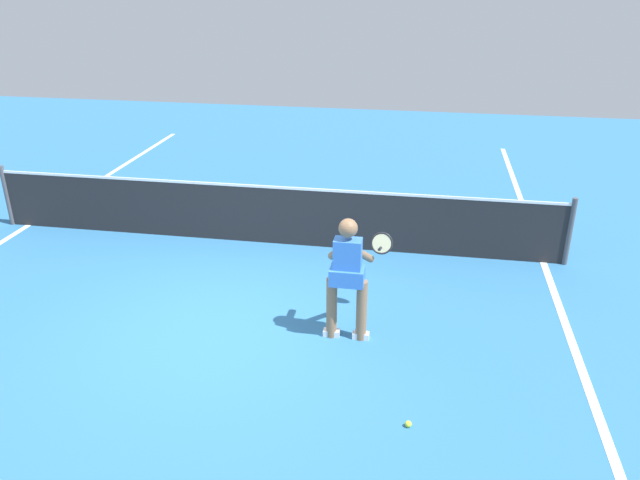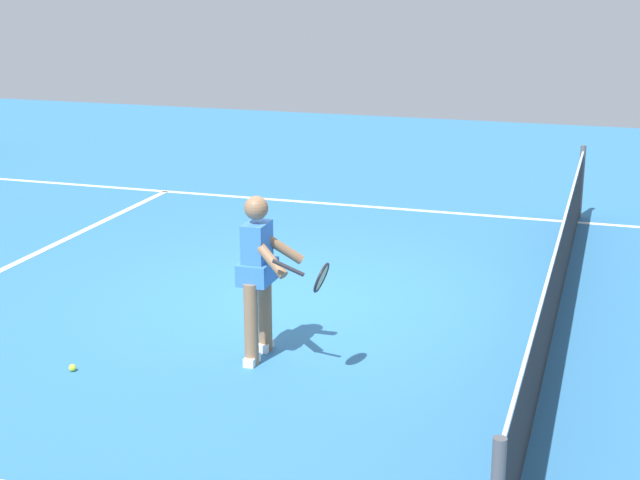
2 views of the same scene
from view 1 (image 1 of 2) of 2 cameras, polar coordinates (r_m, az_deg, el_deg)
name	(u,v)px [view 1 (image 1 of 2)]	position (r m, az deg, el deg)	size (l,w,h in m)	color
ground_plane	(215,329)	(7.85, -9.68, -8.16)	(26.60, 26.60, 0.00)	teal
sideline_right_marking	(580,365)	(7.71, 22.92, -10.56)	(0.10, 18.47, 0.01)	white
court_net	(268,214)	(9.93, -4.87, 2.39)	(9.33, 0.08, 1.06)	#4C4C51
tennis_player	(348,274)	(7.21, 2.64, -3.15)	(0.77, 0.92, 1.55)	#8C6647
tennis_ball_near	(408,424)	(6.35, 8.17, -16.49)	(0.07, 0.07, 0.07)	#D1E533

